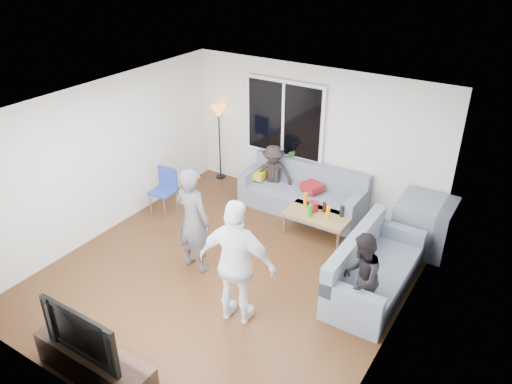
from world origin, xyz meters
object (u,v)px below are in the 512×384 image
Objects in this scene: coffee_table at (317,224)px; player_left at (193,220)px; side_chair at (163,192)px; player_right at (237,264)px; spectator_right at (361,278)px; television at (88,329)px; tv_console at (95,365)px; sofa_back_section at (302,190)px; floor_lamp at (220,143)px; spectator_back at (273,174)px; sofa_right_section at (376,266)px.

coffee_table is 0.65× the size of player_left.
player_right is at bearing -35.88° from side_chair.
spectator_right is 3.39m from television.
tv_console is 0.54m from television.
floor_lamp reaches higher than sofa_back_section.
floor_lamp is at bearing -131.89° from spectator_right.
spectator_back reaches higher than television.
floor_lamp reaches higher than side_chair.
sofa_right_section is 2.74m from player_left.
floor_lamp is at bearing -60.99° from player_right.
coffee_table is at bearing 79.37° from tv_console.
sofa_right_section is 4.48m from floor_lamp.
tv_console is at bearing -49.96° from spectator_right.
spectator_back reaches higher than sofa_back_section.
floor_lamp is 1.50m from spectator_back.
side_chair is 3.86m from television.
sofa_right_section is at bearing -6.47° from side_chair.
television is (-2.15, -2.62, 0.12)m from spectator_right.
television is (-2.15, -3.27, 0.34)m from sofa_right_section.
side_chair is at bearing -145.48° from sofa_back_section.
side_chair is 0.48× the size of player_right.
tv_console is (1.92, -3.33, -0.21)m from side_chair.
spectator_back reaches higher than tv_console.
tv_console is (-2.15, -2.62, -0.42)m from spectator_right.
television is at bearing -92.14° from sofa_back_section.
spectator_back is 1.03× the size of television.
sofa_right_section is 1.82× the size of coffee_table.
spectator_back is at bearing 95.54° from tv_console.
coffee_table is (0.61, -0.59, -0.22)m from sofa_back_section.
television is (0.00, 0.00, 0.54)m from tv_console.
player_right reaches higher than sofa_back_section.
side_chair is 0.54× the size of tv_console.
player_left reaches higher than sofa_right_section.
floor_lamp is at bearing 148.70° from spectator_back.
player_left is at bearing -94.11° from spectator_right.
spectator_back is at bearing 95.54° from television.
television is at bearing -69.37° from floor_lamp.
player_right reaches higher than coffee_table.
floor_lamp is (-2.10, 0.33, 0.36)m from sofa_back_section.
player_left reaches higher than side_chair.
television is at bearing -100.63° from coffee_table.
sofa_back_section is at bearing -8.85° from floor_lamp.
player_left is at bearing -103.09° from sofa_back_section.
tv_console is at bearing -69.37° from floor_lamp.
side_chair is 0.75× the size of spectator_back.
sofa_back_section is 2.15m from floor_lamp.
spectator_right is at bearing 50.60° from tv_console.
floor_lamp is 5.45m from television.
sofa_back_section is 3.14m from player_right.
television reaches higher than coffee_table.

